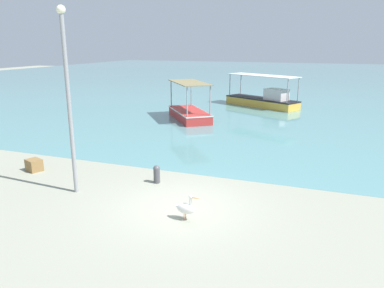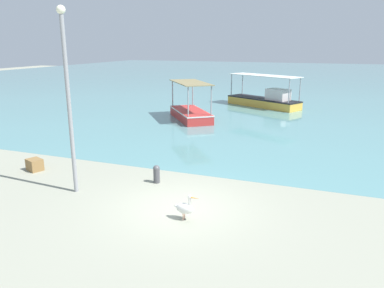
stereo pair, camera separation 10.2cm
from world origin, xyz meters
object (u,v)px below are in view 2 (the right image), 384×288
pelican (185,208)px  lamp_post (68,93)px  fishing_boat_near_left (191,112)px  fishing_boat_far_right (266,99)px  cargo_crate (35,165)px  mooring_bollard (157,173)px

pelican → lamp_post: 5.31m
fishing_boat_near_left → fishing_boat_far_right: bearing=61.4°
fishing_boat_near_left → pelican: fishing_boat_near_left is taller
lamp_post → fishing_boat_far_right: bearing=81.8°
fishing_boat_near_left → cargo_crate: bearing=-99.9°
mooring_bollard → cargo_crate: mooring_bollard is taller
fishing_boat_near_left → lamp_post: bearing=-86.2°
mooring_bollard → cargo_crate: (-5.19, -0.51, -0.12)m
fishing_boat_near_left → lamp_post: lamp_post is taller
pelican → lamp_post: bearing=171.5°
cargo_crate → fishing_boat_far_right: bearing=72.8°
fishing_boat_far_right → mooring_bollard: 18.41m
fishing_boat_far_right → lamp_post: size_ratio=1.04×
pelican → lamp_post: size_ratio=0.13×
fishing_boat_far_right → fishing_boat_near_left: bearing=-118.6°
fishing_boat_far_right → pelican: size_ratio=7.87×
fishing_boat_far_right → mooring_bollard: fishing_boat_far_right is taller
cargo_crate → pelican: bearing=-14.6°
pelican → mooring_bollard: 3.18m
mooring_bollard → pelican: bearing=-49.0°
fishing_boat_near_left → mooring_bollard: fishing_boat_near_left is taller
fishing_boat_far_right → cargo_crate: bearing=-107.2°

